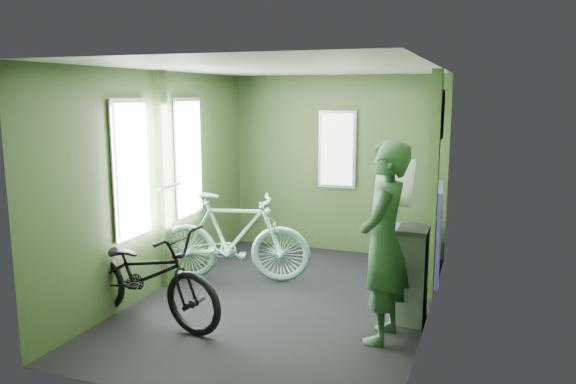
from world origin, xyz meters
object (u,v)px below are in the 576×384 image
Objects in this scene: waste_box at (412,275)px; passenger at (384,242)px; bench_seat at (418,249)px; bicycle_black at (147,322)px; bicycle_mint at (234,282)px.

passenger is at bearing -110.41° from waste_box.
bicycle_black is at bearing -139.01° from bench_seat.
bicycle_mint is (0.28, 1.28, 0.00)m from bicycle_black.
bench_seat is (0.07, 1.84, -0.54)m from passenger.
bench_seat is at bearing -77.48° from bicycle_mint.
waste_box reaches higher than bicycle_mint.
passenger is 1.92× the size of waste_box.
bicycle_mint is 1.61× the size of bench_seat.
waste_box is at bearing 164.18° from passenger.
passenger reaches higher than waste_box.
bicycle_mint is 1.00× the size of passenger.
bench_seat is at bearing -177.52° from passenger.
bicycle_black is 3.11m from bench_seat.
passenger is at bearing -68.77° from bicycle_black.
waste_box is 1.37m from bench_seat.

